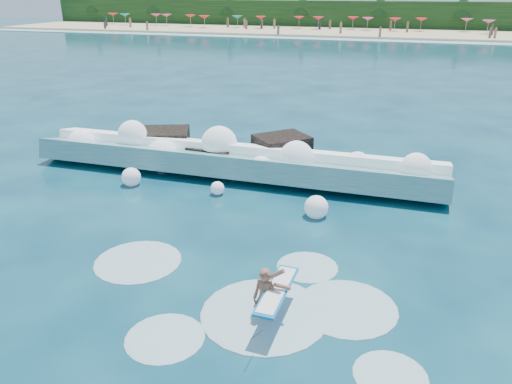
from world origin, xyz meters
TOP-DOWN VIEW (x-y plane):
  - ground at (0.00, 0.00)m, footprint 200.00×200.00m
  - beach at (0.00, 78.00)m, footprint 140.00×20.00m
  - wet_band at (0.00, 67.00)m, footprint 140.00×5.00m
  - treeline at (0.00, 88.00)m, footprint 140.00×4.00m
  - breaking_wave at (-0.93, 6.44)m, footprint 17.10×2.70m
  - rock_cluster at (-2.37, 7.82)m, footprint 8.65×3.51m
  - surfer_with_board at (3.25, -2.63)m, footprint 0.85×2.79m
  - wave_spray at (-1.36, 6.33)m, footprint 15.51×4.87m
  - surf_foam at (2.70, -2.06)m, footprint 9.19×5.75m
  - beach_umbrellas at (0.05, 80.27)m, footprint 111.32×6.65m
  - beachgoers at (5.52, 74.21)m, footprint 99.88×14.19m

SIDE VIEW (x-z plane):
  - ground at x=0.00m, z-range 0.00..0.00m
  - surf_foam at x=2.70m, z-range -0.08..0.08m
  - wet_band at x=0.00m, z-range 0.00..0.08m
  - beach at x=0.00m, z-range 0.00..0.40m
  - rock_cluster at x=-2.37m, z-range -0.28..1.24m
  - breaking_wave at x=-0.93m, z-range -0.22..1.25m
  - surfer_with_board at x=3.25m, z-range -0.21..1.37m
  - wave_spray at x=-1.36m, z-range -0.06..1.87m
  - beachgoers at x=5.52m, z-range 0.13..2.07m
  - beach_umbrellas at x=0.05m, z-range 2.00..2.50m
  - treeline at x=0.00m, z-range 0.00..5.00m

